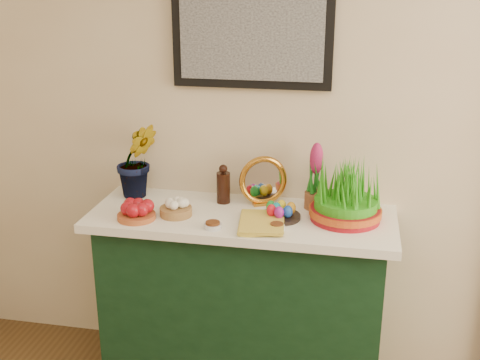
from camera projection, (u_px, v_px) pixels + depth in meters
name	position (u px, v px, depth m)	size (l,w,h in m)	color
room	(314.00, 199.00, 0.66)	(4.50, 4.54, 2.72)	brown
sideboard	(242.00, 302.00, 2.92)	(1.30, 0.45, 0.85)	#12321A
tablecloth	(242.00, 217.00, 2.77)	(1.40, 0.55, 0.04)	white
hyacinth_green	(137.00, 148.00, 2.90)	(0.25, 0.21, 0.49)	#186818
apple_bowl	(136.00, 211.00, 2.69)	(0.22, 0.22, 0.09)	#A95228
garlic_basket	(176.00, 208.00, 2.73)	(0.16, 0.16, 0.08)	#AB8445
vinegar_cruet	(223.00, 186.00, 2.87)	(0.07, 0.07, 0.19)	black
mirror	(263.00, 181.00, 2.85)	(0.24, 0.15, 0.24)	#C27F26
book	(239.00, 221.00, 2.63)	(0.18, 0.26, 0.04)	gold
spice_dish_left	(213.00, 225.00, 2.60)	(0.08, 0.08, 0.03)	silver
spice_dish_right	(277.00, 227.00, 2.59)	(0.07, 0.07, 0.03)	silver
egg_plate	(280.00, 212.00, 2.70)	(0.24, 0.24, 0.08)	black
hyacinth_pink	(316.00, 179.00, 2.78)	(0.10, 0.10, 0.32)	brown
wheatgrass_sabzeh	(346.00, 195.00, 2.66)	(0.32, 0.32, 0.26)	maroon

